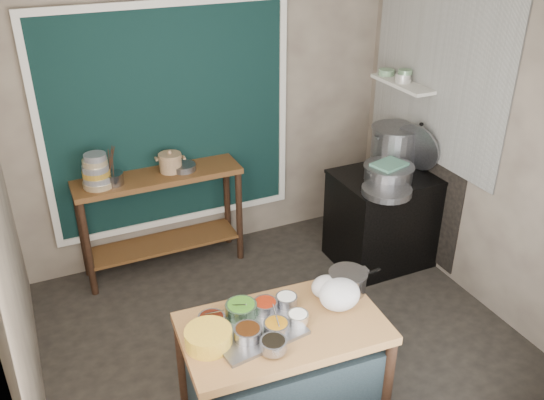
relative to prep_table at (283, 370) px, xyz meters
name	(u,v)px	position (x,y,z in m)	size (l,w,h in m)	color
floor	(277,333)	(0.31, 0.75, -0.39)	(3.50, 3.00, 0.02)	#2F2A24
back_wall	(206,108)	(0.31, 2.26, 1.02)	(3.50, 0.02, 2.80)	gray
left_wall	(0,227)	(-1.45, 0.75, 1.02)	(0.02, 3.00, 2.80)	gray
right_wall	(477,134)	(2.07, 0.75, 1.02)	(0.02, 3.00, 2.80)	gray
curtain_panel	(170,120)	(-0.04, 2.22, 0.98)	(2.10, 0.02, 1.90)	black
curtain_frame	(170,121)	(-0.04, 2.21, 0.98)	(2.22, 0.03, 2.02)	beige
tile_panel	(438,62)	(2.05, 1.30, 1.48)	(0.02, 1.70, 1.70)	#B2B2AA
soot_patch	(415,181)	(2.05, 1.40, 0.32)	(0.01, 1.30, 1.30)	black
wall_shelf	(403,84)	(1.94, 1.60, 1.23)	(0.22, 0.70, 0.03)	beige
prep_table	(283,370)	(0.00, 0.00, 0.00)	(1.25, 0.72, 0.75)	olive
back_counter	(162,222)	(-0.24, 2.03, 0.10)	(1.45, 0.40, 0.95)	#533217
stove_block	(384,220)	(1.66, 1.30, 0.05)	(0.90, 0.68, 0.85)	black
stove_top	(388,177)	(1.66, 1.30, 0.49)	(0.92, 0.69, 0.03)	black
condiment_tray	(256,331)	(-0.18, 0.01, 0.39)	(0.54, 0.39, 0.02)	gray
condiment_bowls	(256,320)	(-0.16, 0.05, 0.43)	(0.66, 0.54, 0.08)	gray
yellow_basin	(208,338)	(-0.47, 0.02, 0.43)	(0.28, 0.28, 0.11)	gold
saucepan	(348,282)	(0.54, 0.14, 0.45)	(0.26, 0.26, 0.14)	gray
plastic_bag_a	(340,295)	(0.40, 0.00, 0.48)	(0.27, 0.23, 0.20)	white
plastic_bag_b	(326,287)	(0.38, 0.14, 0.45)	(0.20, 0.17, 0.15)	white
bowl_stack	(97,172)	(-0.74, 2.01, 0.70)	(0.26, 0.26, 0.29)	tan
utensil_cup	(113,179)	(-0.62, 1.99, 0.63)	(0.17, 0.17, 0.10)	gray
ceramic_crock	(170,164)	(-0.11, 2.05, 0.65)	(0.21, 0.21, 0.14)	#8F6E4E
wide_bowl	(183,167)	(-0.01, 2.02, 0.60)	(0.22, 0.22, 0.05)	gray
stock_pot	(394,145)	(1.85, 1.50, 0.68)	(0.46, 0.46, 0.36)	gray
pot_lid	(417,147)	(1.93, 1.30, 0.73)	(0.46, 0.46, 0.02)	gray
steamer	(388,173)	(1.59, 1.21, 0.58)	(0.45, 0.45, 0.15)	gray
green_cloth	(389,164)	(1.59, 1.21, 0.66)	(0.28, 0.21, 0.02)	#518768
shallow_pan	(387,191)	(1.44, 1.01, 0.53)	(0.42, 0.42, 0.06)	gray
shelf_bowl_stack	(404,76)	(1.94, 1.60, 1.29)	(0.14, 0.14, 0.11)	silver
shelf_bowl_green	(386,72)	(1.94, 1.86, 1.27)	(0.14, 0.14, 0.05)	gray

